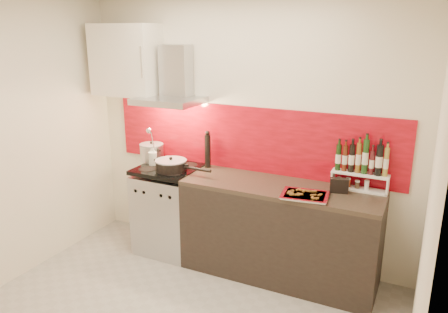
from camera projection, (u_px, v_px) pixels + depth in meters
The scene contains 15 objects.
back_wall at pixel (244, 130), 4.28m from camera, with size 3.40×0.02×2.60m, color silver.
left_wall at pixel (0, 144), 3.79m from camera, with size 0.02×2.80×2.60m, color silver.
right_wall at pixel (429, 213), 2.36m from camera, with size 0.02×2.80×2.60m, color silver.
backsplash at pixel (248, 139), 4.28m from camera, with size 3.00×0.02×0.64m, color maroon.
range_stove at pixel (170, 210), 4.56m from camera, with size 0.60×0.60×0.91m.
counter at pixel (279, 231), 4.05m from camera, with size 1.80×0.60×0.90m.
range_hood at pixel (173, 83), 4.31m from camera, with size 0.62×0.50×0.61m.
upper_cabinet at pixel (126, 60), 4.47m from camera, with size 0.70×0.35×0.72m, color white.
stock_pot at pixel (152, 152), 4.62m from camera, with size 0.25×0.25×0.22m.
saute_pan at pixel (172, 165), 4.30m from camera, with size 0.60×0.31×0.14m.
utensil_jar at pixel (152, 154), 4.46m from camera, with size 0.09×0.13×0.41m.
pepper_mill at pixel (208, 150), 4.40m from camera, with size 0.06×0.06×0.38m.
step_shelf at pixel (361, 168), 3.76m from camera, with size 0.48×0.13×0.46m.
caddy_box at pixel (339, 186), 3.75m from camera, with size 0.16×0.07×0.13m, color black.
baking_tray at pixel (305, 195), 3.66m from camera, with size 0.42×0.35×0.03m.
Camera 1 is at (1.65, -2.45, 2.26)m, focal length 35.00 mm.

